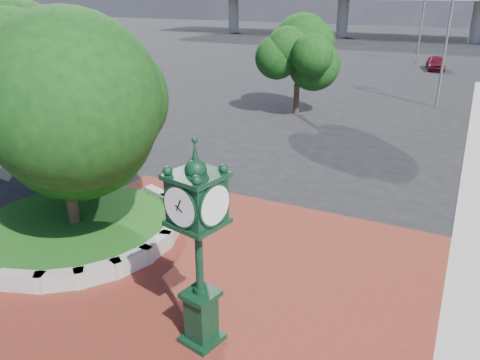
% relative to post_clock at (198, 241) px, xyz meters
% --- Properties ---
extents(ground, '(200.00, 200.00, 0.00)m').
position_rel_post_clock_xyz_m(ground, '(-1.28, 2.58, -2.59)').
color(ground, black).
rests_on(ground, ground).
extents(plaza, '(12.00, 12.00, 0.04)m').
position_rel_post_clock_xyz_m(plaza, '(-1.28, 1.58, -2.57)').
color(plaza, maroon).
rests_on(plaza, ground).
extents(planter_wall, '(2.96, 6.77, 0.54)m').
position_rel_post_clock_xyz_m(planter_wall, '(-3.99, 2.58, -2.32)').
color(planter_wall, '#9E9B93').
rests_on(planter_wall, ground).
extents(grass_bed, '(6.10, 6.10, 0.40)m').
position_rel_post_clock_xyz_m(grass_bed, '(-6.28, 2.58, -2.39)').
color(grass_bed, '#1D4B15').
rests_on(grass_bed, ground).
extents(tree_planter, '(5.20, 5.20, 6.33)m').
position_rel_post_clock_xyz_m(tree_planter, '(-6.28, 2.58, 1.13)').
color(tree_planter, '#38281C').
rests_on(tree_planter, ground).
extents(tree_northwest, '(5.60, 5.60, 6.93)m').
position_rel_post_clock_xyz_m(tree_northwest, '(-14.28, 7.58, 1.53)').
color(tree_northwest, '#38281C').
rests_on(tree_northwest, ground).
extents(tree_street, '(4.40, 4.40, 5.45)m').
position_rel_post_clock_xyz_m(tree_street, '(-5.28, 20.58, 0.65)').
color(tree_street, '#38281C').
rests_on(tree_street, ground).
extents(post_clock, '(1.14, 1.14, 4.71)m').
position_rel_post_clock_xyz_m(post_clock, '(0.00, 0.00, 0.00)').
color(post_clock, black).
rests_on(post_clock, ground).
extents(parked_car, '(2.24, 4.15, 1.34)m').
position_rel_post_clock_xyz_m(parked_car, '(0.96, 43.05, -1.92)').
color(parked_car, '#530B17').
rests_on(parked_car, ground).
extents(street_lamp_near, '(2.04, 0.32, 9.08)m').
position_rel_post_clock_xyz_m(street_lamp_near, '(2.78, 26.42, 2.73)').
color(street_lamp_near, slate).
rests_on(street_lamp_near, ground).
extents(street_lamp_far, '(2.17, 1.16, 10.37)m').
position_rel_post_clock_xyz_m(street_lamp_far, '(-1.09, 47.32, 3.49)').
color(street_lamp_far, slate).
rests_on(street_lamp_far, ground).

